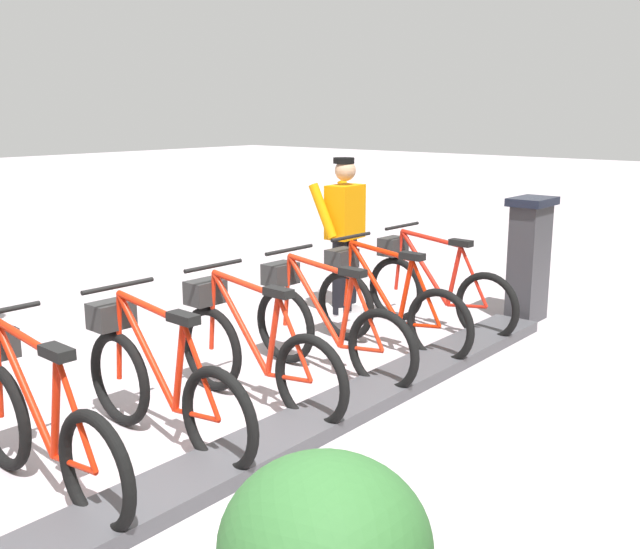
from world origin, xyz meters
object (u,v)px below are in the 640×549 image
(bike_docked_3, at_px, (251,350))
(bike_docked_5, at_px, (37,423))
(bike_docked_2, at_px, (324,325))
(bike_docked_1, at_px, (384,304))
(payment_kiosk, at_px, (529,257))
(bike_docked_4, at_px, (158,381))
(bike_docked_0, at_px, (433,287))
(worker_near_rack, at_px, (344,230))

(bike_docked_3, relative_size, bike_docked_5, 1.00)
(bike_docked_5, bearing_deg, bike_docked_2, -90.00)
(bike_docked_1, relative_size, bike_docked_3, 1.00)
(payment_kiosk, height_order, bike_docked_4, payment_kiosk)
(payment_kiosk, height_order, bike_docked_3, payment_kiosk)
(bike_docked_1, bearing_deg, bike_docked_0, -90.00)
(bike_docked_1, xyz_separation_m, bike_docked_3, (0.00, 1.68, 0.00))
(bike_docked_3, bearing_deg, bike_docked_4, 90.00)
(payment_kiosk, bearing_deg, worker_near_rack, 32.10)
(bike_docked_0, bearing_deg, bike_docked_4, 90.00)
(bike_docked_4, bearing_deg, bike_docked_1, -90.00)
(bike_docked_3, relative_size, worker_near_rack, 1.04)
(bike_docked_1, relative_size, worker_near_rack, 1.04)
(bike_docked_1, height_order, bike_docked_5, same)
(bike_docked_1, bearing_deg, bike_docked_2, 90.00)
(bike_docked_5, xyz_separation_m, worker_near_rack, (1.04, -4.11, 0.48))
(bike_docked_1, xyz_separation_m, bike_docked_4, (0.00, 2.53, 0.00))
(bike_docked_0, xyz_separation_m, bike_docked_5, (0.00, 4.21, 0.00))
(worker_near_rack, bearing_deg, bike_docked_5, 104.21)
(bike_docked_2, relative_size, bike_docked_3, 1.00)
(payment_kiosk, distance_m, bike_docked_0, 1.10)
(bike_docked_0, height_order, worker_near_rack, worker_near_rack)
(bike_docked_2, height_order, bike_docked_5, same)
(bike_docked_4, xyz_separation_m, worker_near_rack, (1.04, -3.27, 0.48))
(bike_docked_1, bearing_deg, bike_docked_3, 90.00)
(payment_kiosk, xyz_separation_m, bike_docked_3, (0.57, 3.44, -0.24))
(payment_kiosk, xyz_separation_m, worker_near_rack, (1.61, 1.01, 0.24))
(bike_docked_4, bearing_deg, bike_docked_5, 90.00)
(bike_docked_3, bearing_deg, bike_docked_2, -90.00)
(bike_docked_3, bearing_deg, worker_near_rack, -66.77)
(bike_docked_0, bearing_deg, bike_docked_2, 90.00)
(payment_kiosk, xyz_separation_m, bike_docked_5, (0.57, 5.12, -0.24))
(bike_docked_3, relative_size, bike_docked_4, 1.00)
(bike_docked_2, bearing_deg, bike_docked_0, -90.00)
(bike_docked_3, xyz_separation_m, worker_near_rack, (1.04, -2.43, 0.48))
(bike_docked_1, distance_m, worker_near_rack, 1.37)
(bike_docked_2, distance_m, worker_near_rack, 1.96)
(bike_docked_2, height_order, bike_docked_3, same)
(payment_kiosk, distance_m, bike_docked_5, 5.16)
(bike_docked_4, bearing_deg, bike_docked_3, -90.00)
(bike_docked_1, bearing_deg, bike_docked_4, 90.00)
(bike_docked_3, height_order, bike_docked_5, same)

